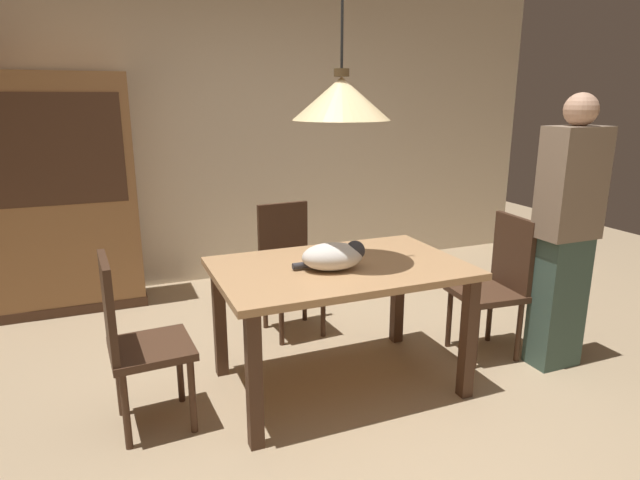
{
  "coord_description": "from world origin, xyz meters",
  "views": [
    {
      "loc": [
        -1.14,
        -2.27,
        1.67
      ],
      "look_at": [
        0.03,
        0.57,
        0.85
      ],
      "focal_mm": 30.14,
      "sensor_mm": 36.0,
      "label": 1
    }
  ],
  "objects_px": {
    "chair_right_side": "(497,280)",
    "cat_sleeping": "(334,256)",
    "chair_left_side": "(134,337)",
    "hutch_bookcase": "(62,200)",
    "dining_table": "(340,282)",
    "pendant_lamp": "(341,98)",
    "person_standing": "(566,235)",
    "chair_far_back": "(289,262)"
  },
  "relations": [
    {
      "from": "dining_table",
      "to": "chair_far_back",
      "type": "bearing_deg",
      "value": 90.34
    },
    {
      "from": "cat_sleeping",
      "to": "pendant_lamp",
      "type": "relative_size",
      "value": 0.3
    },
    {
      "from": "chair_far_back",
      "to": "chair_left_side",
      "type": "xyz_separation_m",
      "value": [
        -1.12,
        -0.88,
        0.0
      ]
    },
    {
      "from": "chair_right_side",
      "to": "chair_left_side",
      "type": "xyz_separation_m",
      "value": [
        -2.26,
        0.0,
        0.0
      ]
    },
    {
      "from": "dining_table",
      "to": "person_standing",
      "type": "xyz_separation_m",
      "value": [
        1.38,
        -0.28,
        0.21
      ]
    },
    {
      "from": "pendant_lamp",
      "to": "hutch_bookcase",
      "type": "relative_size",
      "value": 0.7
    },
    {
      "from": "chair_far_back",
      "to": "chair_left_side",
      "type": "distance_m",
      "value": 1.43
    },
    {
      "from": "cat_sleeping",
      "to": "dining_table",
      "type": "bearing_deg",
      "value": 45.61
    },
    {
      "from": "cat_sleeping",
      "to": "chair_right_side",
      "type": "bearing_deg",
      "value": 2.67
    },
    {
      "from": "dining_table",
      "to": "cat_sleeping",
      "type": "bearing_deg",
      "value": -134.39
    },
    {
      "from": "hutch_bookcase",
      "to": "chair_far_back",
      "type": "bearing_deg",
      "value": -35.64
    },
    {
      "from": "pendant_lamp",
      "to": "person_standing",
      "type": "relative_size",
      "value": 0.77
    },
    {
      "from": "hutch_bookcase",
      "to": "chair_left_side",
      "type": "bearing_deg",
      "value": -79.11
    },
    {
      "from": "pendant_lamp",
      "to": "chair_far_back",
      "type": "bearing_deg",
      "value": 90.34
    },
    {
      "from": "pendant_lamp",
      "to": "chair_left_side",
      "type": "bearing_deg",
      "value": -179.79
    },
    {
      "from": "dining_table",
      "to": "person_standing",
      "type": "bearing_deg",
      "value": -11.37
    },
    {
      "from": "chair_far_back",
      "to": "person_standing",
      "type": "xyz_separation_m",
      "value": [
        1.39,
        -1.16,
        0.35
      ]
    },
    {
      "from": "pendant_lamp",
      "to": "dining_table",
      "type": "bearing_deg",
      "value": 180.0
    },
    {
      "from": "dining_table",
      "to": "chair_far_back",
      "type": "xyz_separation_m",
      "value": [
        -0.01,
        0.88,
        -0.14
      ]
    },
    {
      "from": "person_standing",
      "to": "chair_far_back",
      "type": "bearing_deg",
      "value": 140.22
    },
    {
      "from": "chair_right_side",
      "to": "cat_sleeping",
      "type": "relative_size",
      "value": 2.36
    },
    {
      "from": "dining_table",
      "to": "chair_left_side",
      "type": "relative_size",
      "value": 1.51
    },
    {
      "from": "chair_left_side",
      "to": "person_standing",
      "type": "xyz_separation_m",
      "value": [
        2.51,
        -0.27,
        0.35
      ]
    },
    {
      "from": "chair_right_side",
      "to": "hutch_bookcase",
      "type": "distance_m",
      "value": 3.3
    },
    {
      "from": "chair_far_back",
      "to": "pendant_lamp",
      "type": "height_order",
      "value": "pendant_lamp"
    },
    {
      "from": "chair_right_side",
      "to": "chair_left_side",
      "type": "distance_m",
      "value": 2.26
    },
    {
      "from": "dining_table",
      "to": "pendant_lamp",
      "type": "relative_size",
      "value": 1.08
    },
    {
      "from": "dining_table",
      "to": "chair_far_back",
      "type": "distance_m",
      "value": 0.89
    },
    {
      "from": "chair_right_side",
      "to": "cat_sleeping",
      "type": "distance_m",
      "value": 1.23
    },
    {
      "from": "chair_far_back",
      "to": "chair_right_side",
      "type": "bearing_deg",
      "value": -37.99
    },
    {
      "from": "dining_table",
      "to": "hutch_bookcase",
      "type": "distance_m",
      "value": 2.48
    },
    {
      "from": "chair_right_side",
      "to": "hutch_bookcase",
      "type": "relative_size",
      "value": 0.5
    },
    {
      "from": "chair_far_back",
      "to": "cat_sleeping",
      "type": "bearing_deg",
      "value": -93.39
    },
    {
      "from": "dining_table",
      "to": "chair_left_side",
      "type": "height_order",
      "value": "chair_left_side"
    },
    {
      "from": "chair_far_back",
      "to": "pendant_lamp",
      "type": "relative_size",
      "value": 0.72
    },
    {
      "from": "chair_right_side",
      "to": "chair_far_back",
      "type": "relative_size",
      "value": 1.0
    },
    {
      "from": "cat_sleeping",
      "to": "hutch_bookcase",
      "type": "relative_size",
      "value": 0.21
    },
    {
      "from": "dining_table",
      "to": "cat_sleeping",
      "type": "distance_m",
      "value": 0.2
    },
    {
      "from": "dining_table",
      "to": "chair_left_side",
      "type": "xyz_separation_m",
      "value": [
        -1.13,
        -0.0,
        -0.14
      ]
    },
    {
      "from": "chair_left_side",
      "to": "chair_right_side",
      "type": "bearing_deg",
      "value": -0.07
    },
    {
      "from": "chair_left_side",
      "to": "hutch_bookcase",
      "type": "bearing_deg",
      "value": 100.89
    },
    {
      "from": "dining_table",
      "to": "pendant_lamp",
      "type": "height_order",
      "value": "pendant_lamp"
    }
  ]
}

